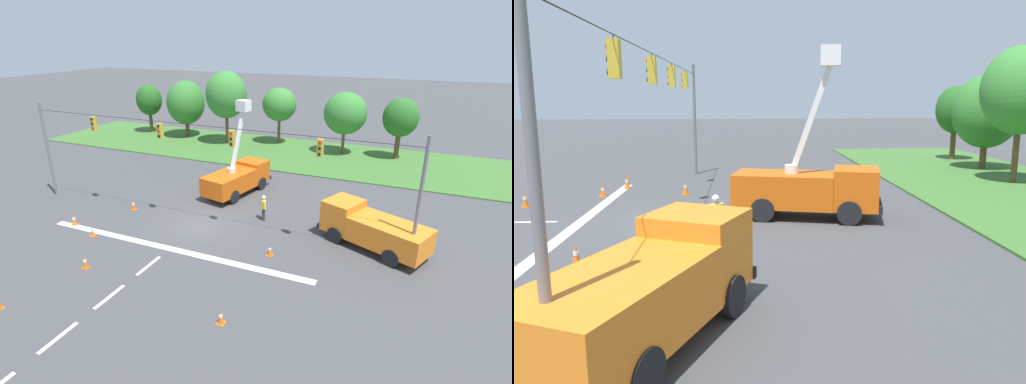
% 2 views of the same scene
% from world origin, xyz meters
% --- Properties ---
extents(ground_plane, '(200.00, 200.00, 0.00)m').
position_xyz_m(ground_plane, '(0.00, 0.00, 0.00)').
color(ground_plane, '#424244').
extents(lane_markings, '(17.60, 15.25, 0.01)m').
position_xyz_m(lane_markings, '(0.00, -5.07, 0.00)').
color(lane_markings, silver).
rests_on(lane_markings, ground).
extents(signal_gantry, '(26.20, 0.33, 7.20)m').
position_xyz_m(signal_gantry, '(-0.05, -0.00, 4.58)').
color(signal_gantry, slate).
rests_on(signal_gantry, ground).
extents(tree_far_west, '(3.23, 2.99, 5.98)m').
position_xyz_m(tree_far_west, '(-19.15, 20.29, 4.06)').
color(tree_far_west, brown).
rests_on(tree_far_west, ground).
extents(tree_west, '(4.39, 4.73, 6.65)m').
position_xyz_m(tree_west, '(-13.76, 20.22, 4.09)').
color(tree_west, brown).
rests_on(tree_west, ground).
extents(tree_centre, '(4.55, 4.48, 8.02)m').
position_xyz_m(tree_centre, '(-7.85, 19.23, 5.46)').
color(tree_centre, brown).
rests_on(tree_centre, ground).
extents(utility_truck_bucket_lift, '(3.54, 6.55, 7.13)m').
position_xyz_m(utility_truck_bucket_lift, '(-0.13, 5.94, 1.39)').
color(utility_truck_bucket_lift, '#D6560F').
rests_on(utility_truck_bucket_lift, ground).
extents(utility_truck_support_near, '(6.75, 4.56, 2.37)m').
position_xyz_m(utility_truck_support_near, '(10.70, 1.23, 1.25)').
color(utility_truck_support_near, orange).
rests_on(utility_truck_support_near, ground).
extents(road_worker, '(0.42, 0.56, 1.77)m').
position_xyz_m(road_worker, '(3.57, 2.19, 1.00)').
color(road_worker, '#383842').
rests_on(road_worker, ground).
extents(traffic_cone_foreground_left, '(0.36, 0.36, 0.69)m').
position_xyz_m(traffic_cone_foreground_left, '(5.66, -1.99, 0.33)').
color(traffic_cone_foreground_left, orange).
rests_on(traffic_cone_foreground_left, ground).
extents(traffic_cone_foreground_right, '(0.36, 0.36, 0.73)m').
position_xyz_m(traffic_cone_foreground_right, '(-2.97, -7.09, 0.36)').
color(traffic_cone_foreground_right, orange).
rests_on(traffic_cone_foreground_right, ground).
extents(traffic_cone_mid_left, '(0.36, 0.36, 0.65)m').
position_xyz_m(traffic_cone_mid_left, '(-5.33, -4.14, 0.31)').
color(traffic_cone_mid_left, orange).
rests_on(traffic_cone_mid_left, ground).
extents(traffic_cone_mid_right, '(0.36, 0.36, 0.75)m').
position_xyz_m(traffic_cone_mid_right, '(-7.60, -3.39, 0.37)').
color(traffic_cone_mid_right, orange).
rests_on(traffic_cone_mid_right, ground).
extents(traffic_cone_near_bucket, '(0.36, 0.36, 0.73)m').
position_xyz_m(traffic_cone_near_bucket, '(-5.62, 0.11, 0.36)').
color(traffic_cone_near_bucket, orange).
rests_on(traffic_cone_near_bucket, ground).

